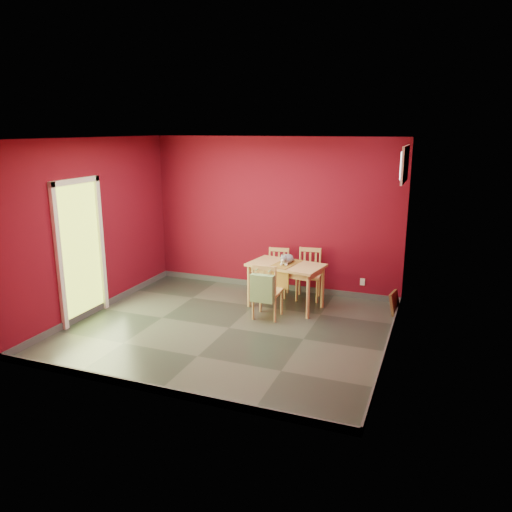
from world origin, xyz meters
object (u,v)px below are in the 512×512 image
(chair_far_left, at_px, (278,272))
(chair_far_right, at_px, (309,273))
(dining_table, at_px, (286,269))
(picture_frame, at_px, (394,303))
(chair_near, at_px, (267,290))
(tote_bag, at_px, (262,288))
(cat, at_px, (287,257))

(chair_far_left, relative_size, chair_far_right, 0.95)
(dining_table, distance_m, picture_frame, 1.78)
(chair_near, relative_size, picture_frame, 2.38)
(chair_far_left, distance_m, tote_bag, 1.34)
(picture_frame, bearing_deg, chair_far_left, 173.86)
(chair_far_right, relative_size, cat, 2.12)
(cat, distance_m, picture_frame, 1.83)
(chair_far_left, distance_m, chair_near, 1.13)
(chair_far_left, bearing_deg, chair_far_right, 1.97)
(chair_far_left, xyz_separation_m, picture_frame, (2.01, -0.22, -0.24))
(picture_frame, bearing_deg, chair_near, -153.75)
(chair_far_left, bearing_deg, picture_frame, -6.14)
(chair_near, bearing_deg, chair_far_left, 100.06)
(tote_bag, bearing_deg, chair_near, 90.96)
(dining_table, xyz_separation_m, chair_near, (-0.13, -0.56, -0.19))
(dining_table, xyz_separation_m, tote_bag, (-0.12, -0.77, -0.10))
(tote_bag, bearing_deg, cat, 81.36)
(chair_far_left, height_order, picture_frame, chair_far_left)
(dining_table, height_order, tote_bag, tote_bag)
(chair_near, distance_m, picture_frame, 2.04)
(dining_table, relative_size, chair_near, 1.45)
(cat, bearing_deg, chair_near, -112.16)
(dining_table, height_order, cat, cat)
(chair_far_right, distance_m, cat, 0.70)
(cat, bearing_deg, chair_far_right, 56.43)
(cat, bearing_deg, picture_frame, -0.27)
(chair_far_left, height_order, cat, cat)
(dining_table, bearing_deg, chair_near, -102.57)
(cat, bearing_deg, tote_bag, -108.84)
(tote_bag, distance_m, cat, 0.87)
(chair_far_left, relative_size, chair_near, 0.94)
(chair_far_right, xyz_separation_m, tote_bag, (-0.35, -1.34, 0.10))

